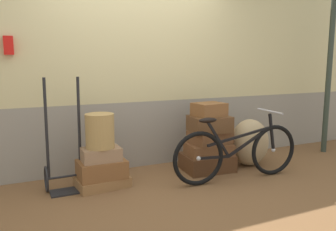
% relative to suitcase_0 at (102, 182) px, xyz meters
% --- Properties ---
extents(ground, '(9.77, 5.20, 0.06)m').
position_rel_suitcase_0_xyz_m(ground, '(0.60, -0.22, -0.09)').
color(ground, brown).
extents(station_building, '(7.77, 0.74, 2.89)m').
position_rel_suitcase_0_xyz_m(station_building, '(0.61, 0.63, 1.39)').
color(station_building, gray).
rests_on(station_building, ground).
extents(suitcase_0, '(0.60, 0.43, 0.11)m').
position_rel_suitcase_0_xyz_m(suitcase_0, '(0.00, 0.00, 0.00)').
color(suitcase_0, olive).
rests_on(suitcase_0, ground).
extents(suitcase_1, '(0.53, 0.37, 0.20)m').
position_rel_suitcase_0_xyz_m(suitcase_1, '(-0.00, -0.01, 0.15)').
color(suitcase_1, brown).
rests_on(suitcase_1, suitcase_0).
extents(suitcase_2, '(0.42, 0.27, 0.15)m').
position_rel_suitcase_0_xyz_m(suitcase_2, '(-0.01, -0.02, 0.33)').
color(suitcase_2, '#937051').
rests_on(suitcase_2, suitcase_1).
extents(suitcase_3, '(0.65, 0.53, 0.21)m').
position_rel_suitcase_0_xyz_m(suitcase_3, '(1.38, 0.02, 0.05)').
color(suitcase_3, '#4C2D19').
rests_on(suitcase_3, ground).
extents(suitcase_4, '(0.60, 0.45, 0.15)m').
position_rel_suitcase_0_xyz_m(suitcase_4, '(1.39, -0.01, 0.23)').
color(suitcase_4, brown).
rests_on(suitcase_4, suitcase_3).
extents(suitcase_5, '(0.54, 0.42, 0.16)m').
position_rel_suitcase_0_xyz_m(suitcase_5, '(1.41, 0.01, 0.38)').
color(suitcase_5, brown).
rests_on(suitcase_5, suitcase_4).
extents(suitcase_6, '(0.53, 0.43, 0.20)m').
position_rel_suitcase_0_xyz_m(suitcase_6, '(1.39, -0.01, 0.56)').
color(suitcase_6, brown).
rests_on(suitcase_6, suitcase_5).
extents(suitcase_7, '(0.40, 0.34, 0.16)m').
position_rel_suitcase_0_xyz_m(suitcase_7, '(1.39, 0.01, 0.74)').
color(suitcase_7, brown).
rests_on(suitcase_7, suitcase_6).
extents(wicker_basket, '(0.31, 0.31, 0.38)m').
position_rel_suitcase_0_xyz_m(wicker_basket, '(-0.01, -0.01, 0.59)').
color(wicker_basket, '#A8844C').
rests_on(wicker_basket, suitcase_2).
extents(luggage_trolley, '(0.42, 0.36, 1.23)m').
position_rel_suitcase_0_xyz_m(luggage_trolley, '(-0.38, 0.09, 0.23)').
color(luggage_trolley, black).
rests_on(luggage_trolley, ground).
extents(burlap_sack, '(0.53, 0.45, 0.63)m').
position_rel_suitcase_0_xyz_m(burlap_sack, '(2.01, -0.04, 0.26)').
color(burlap_sack, tan).
rests_on(burlap_sack, ground).
extents(bicycle, '(1.65, 0.46, 0.81)m').
position_rel_suitcase_0_xyz_m(bicycle, '(1.50, -0.45, 0.28)').
color(bicycle, black).
rests_on(bicycle, ground).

